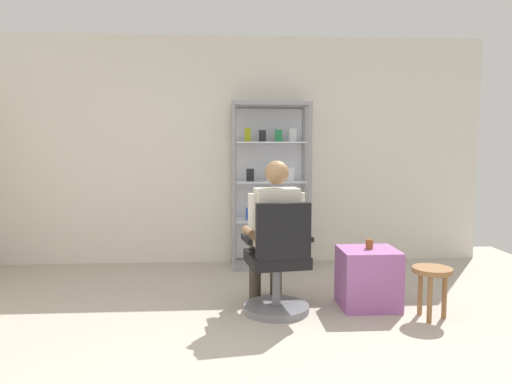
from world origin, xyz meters
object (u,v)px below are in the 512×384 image
at_px(storage_crate, 368,278).
at_px(display_cabinet_main, 270,184).
at_px(tea_glass, 369,244).
at_px(wooden_stool, 432,278).
at_px(seated_shopkeeper, 273,227).
at_px(office_chair, 278,268).

bearing_deg(storage_crate, display_cabinet_main, 115.20).
distance_m(tea_glass, wooden_stool, 0.58).
distance_m(seated_shopkeeper, storage_crate, 0.95).
height_order(office_chair, wooden_stool, office_chair).
height_order(office_chair, tea_glass, office_chair).
height_order(display_cabinet_main, office_chair, display_cabinet_main).
height_order(seated_shopkeeper, tea_glass, seated_shopkeeper).
bearing_deg(seated_shopkeeper, display_cabinet_main, 85.99).
height_order(office_chair, seated_shopkeeper, seated_shopkeeper).
bearing_deg(office_chair, tea_glass, 9.95).
height_order(storage_crate, wooden_stool, storage_crate).
distance_m(storage_crate, tea_glass, 0.30).
bearing_deg(display_cabinet_main, storage_crate, -64.80).
distance_m(storage_crate, wooden_stool, 0.54).
distance_m(office_chair, tea_glass, 0.84).
height_order(office_chair, storage_crate, office_chair).
relative_size(seated_shopkeeper, tea_glass, 15.65).
xyz_separation_m(office_chair, storage_crate, (0.81, 0.13, -0.14)).
bearing_deg(seated_shopkeeper, office_chair, -81.33).
bearing_deg(tea_glass, storage_crate, -131.20).
xyz_separation_m(office_chair, wooden_stool, (1.24, -0.18, -0.06)).
relative_size(office_chair, wooden_stool, 2.27).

